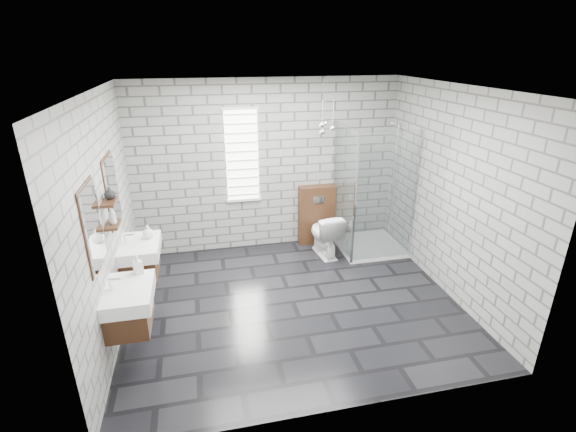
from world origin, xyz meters
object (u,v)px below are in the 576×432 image
object	(u,v)px
vanity_right	(137,249)
vanity_left	(125,296)
cistern_panel	(317,215)
shower_enclosure	(368,223)
toilet	(325,234)

from	to	relation	value
vanity_right	vanity_left	bearing A→B (deg)	-90.00
cistern_panel	shower_enclosure	xyz separation A→B (m)	(0.70, -0.52, 0.00)
vanity_left	shower_enclosure	distance (m)	3.87
shower_enclosure	toilet	size ratio (longest dim) A/B	2.86
cistern_panel	shower_enclosure	bearing A→B (deg)	-36.41
vanity_left	vanity_right	size ratio (longest dim) A/B	1.00
vanity_left	vanity_right	xyz separation A→B (m)	(0.00, 1.08, 0.00)
toilet	vanity_right	bearing A→B (deg)	9.67
vanity_left	shower_enclosure	size ratio (longest dim) A/B	0.77
vanity_right	toilet	bearing A→B (deg)	15.91
shower_enclosure	toilet	bearing A→B (deg)	176.56
vanity_right	toilet	world-z (taller)	vanity_right
toilet	vanity_left	bearing A→B (deg)	28.12
vanity_left	cistern_panel	bearing A→B (deg)	40.67
vanity_right	cistern_panel	size ratio (longest dim) A/B	1.57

